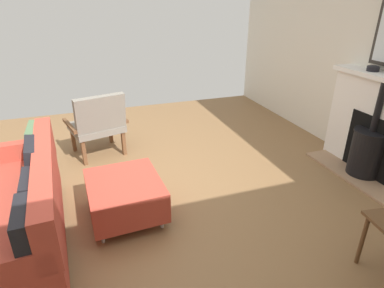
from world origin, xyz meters
name	(u,v)px	position (x,y,z in m)	size (l,w,h in m)	color
ground_plane	(133,200)	(0.00, 0.00, 0.00)	(5.79, 6.05, 0.01)	olive
fireplace	(379,134)	(-2.69, 0.38, 0.51)	(0.53, 1.45, 1.14)	#9E7A5B
mantel_bowl_near	(373,68)	(-2.72, 0.09, 1.17)	(0.13, 0.13, 0.05)	black
sofa	(9,213)	(1.00, 0.39, 0.35)	(1.00, 1.79, 0.81)	#B2B2B7
ottoman	(125,195)	(0.09, 0.24, 0.23)	(0.68, 0.76, 0.38)	#B2B2B7
armchair_accent	(98,123)	(0.20, -1.13, 0.46)	(0.79, 0.72, 0.84)	brown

